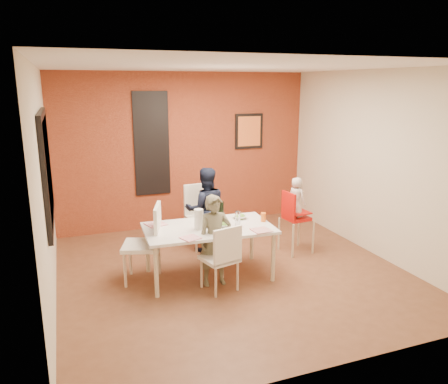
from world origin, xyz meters
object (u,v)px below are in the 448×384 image
object	(u,v)px
toddler	(296,197)
wine_bottle	(221,213)
dining_table	(209,231)
chair_near	(223,255)
child_near	(215,241)
high_chair	(294,216)
chair_left	(149,239)
paper_towel_roll	(199,219)
child_far	(206,210)
chair_far	(200,212)

from	to	relation	value
toddler	wine_bottle	bearing A→B (deg)	83.00
dining_table	chair_near	world-z (taller)	chair_near
child_near	toddler	bearing A→B (deg)	25.06
chair_near	high_chair	size ratio (longest dim) A/B	0.90
high_chair	child_near	world-z (taller)	child_near
chair_left	paper_towel_roll	world-z (taller)	chair_left
dining_table	toddler	world-z (taller)	toddler
toddler	dining_table	bearing A→B (deg)	82.96
child_far	high_chair	bearing A→B (deg)	164.97
dining_table	chair_near	bearing A→B (deg)	-87.47
dining_table	chair_far	xyz separation A→B (m)	(0.25, 1.16, -0.09)
chair_near	high_chair	xyz separation A→B (m)	(1.46, 0.85, 0.09)
chair_left	high_chair	xyz separation A→B (m)	(2.24, 0.23, 0.00)
dining_table	toddler	size ratio (longest dim) A/B	2.84
chair_near	chair_left	size ratio (longest dim) A/B	0.84
chair_far	child_near	xyz separation A→B (m)	(-0.25, -1.40, 0.04)
chair_near	chair_far	world-z (taller)	chair_far
chair_far	paper_towel_roll	bearing A→B (deg)	-113.43
paper_towel_roll	chair_near	bearing A→B (deg)	-69.78
high_chair	child_far	size ratio (longest dim) A/B	0.73
chair_near	paper_towel_roll	size ratio (longest dim) A/B	3.26
child_far	wine_bottle	world-z (taller)	child_far
chair_near	child_far	distance (m)	1.42
chair_left	child_far	bearing A→B (deg)	145.33
dining_table	paper_towel_roll	size ratio (longest dim) A/B	6.50
toddler	paper_towel_roll	world-z (taller)	toddler
wine_bottle	paper_towel_roll	xyz separation A→B (m)	(-0.33, -0.08, -0.02)
chair_far	toddler	bearing A→B (deg)	-37.16
chair_left	high_chair	size ratio (longest dim) A/B	1.07
chair_far	child_far	xyz separation A→B (m)	(0.01, -0.25, 0.10)
dining_table	chair_far	bearing A→B (deg)	77.71
child_far	chair_left	bearing A→B (deg)	45.82
dining_table	child_near	xyz separation A→B (m)	(0.00, -0.24, -0.04)
dining_table	child_far	xyz separation A→B (m)	(0.26, 0.91, 0.02)
paper_towel_roll	child_far	bearing A→B (deg)	67.02
high_chair	child_far	bearing A→B (deg)	60.18
chair_far	paper_towel_roll	world-z (taller)	chair_far
high_chair	toddler	world-z (taller)	toddler
child_far	chair_near	bearing A→B (deg)	89.09
chair_far	toddler	xyz separation A→B (m)	(1.25, -0.78, 0.31)
high_chair	dining_table	bearing A→B (deg)	98.29
child_far	wine_bottle	xyz separation A→B (m)	(-0.08, -0.87, 0.20)
chair_near	toddler	size ratio (longest dim) A/B	1.42
dining_table	chair_left	size ratio (longest dim) A/B	1.68
high_chair	toddler	distance (m)	0.29
chair_left	toddler	size ratio (longest dim) A/B	1.69
chair_far	chair_left	distance (m)	1.43
dining_table	child_near	distance (m)	0.25
dining_table	child_far	size ratio (longest dim) A/B	1.31
child_near	toddler	distance (m)	1.65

